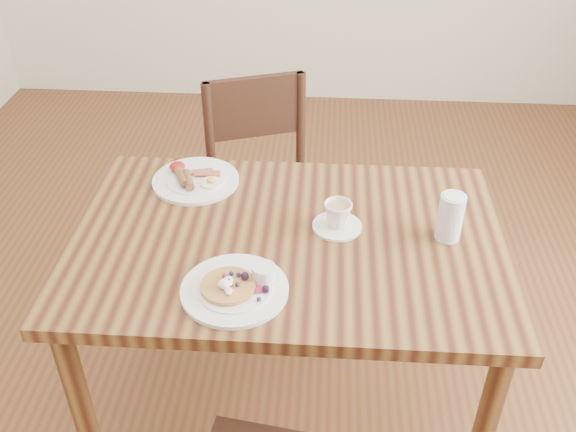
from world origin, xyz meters
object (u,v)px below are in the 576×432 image
at_px(dining_table, 288,264).
at_px(chair_far, 265,185).
at_px(pancake_plate, 237,287).
at_px(water_glass, 450,217).
at_px(teacup_saucer, 338,217).
at_px(breakfast_plate, 194,179).

distance_m(dining_table, chair_far, 0.68).
xyz_separation_m(pancake_plate, water_glass, (0.55, 0.26, 0.05)).
bearing_deg(pancake_plate, water_glass, 25.17).
relative_size(chair_far, teacup_saucer, 6.29).
relative_size(chair_far, water_glass, 6.46).
distance_m(breakfast_plate, water_glass, 0.79).
bearing_deg(chair_far, water_glass, 113.27).
bearing_deg(teacup_saucer, pancake_plate, -131.16).
xyz_separation_m(dining_table, chair_far, (-0.14, 0.65, -0.16)).
relative_size(chair_far, breakfast_plate, 3.26).
height_order(dining_table, breakfast_plate, breakfast_plate).
relative_size(dining_table, pancake_plate, 4.44).
bearing_deg(dining_table, pancake_plate, -115.85).
distance_m(chair_far, water_glass, 0.91).
xyz_separation_m(dining_table, breakfast_plate, (-0.31, 0.26, 0.11)).
bearing_deg(breakfast_plate, teacup_saucer, -24.85).
height_order(breakfast_plate, water_glass, water_glass).
height_order(pancake_plate, water_glass, water_glass).
bearing_deg(dining_table, teacup_saucer, 20.98).
bearing_deg(water_glass, teacup_saucer, 175.51).
distance_m(pancake_plate, breakfast_plate, 0.53).
bearing_deg(chair_far, breakfast_plate, 46.29).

